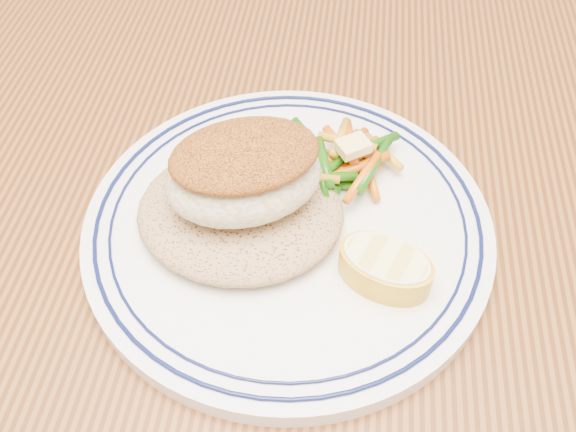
# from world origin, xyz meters

# --- Properties ---
(dining_table) EXTENTS (1.50, 0.90, 0.75)m
(dining_table) POSITION_xyz_m (0.00, 0.00, 0.65)
(dining_table) COLOR #4D270F
(dining_table) RESTS_ON ground
(plate) EXTENTS (0.30, 0.30, 0.02)m
(plate) POSITION_xyz_m (0.01, 0.03, 0.76)
(plate) COLOR white
(plate) RESTS_ON dining_table
(rice_pilaf) EXTENTS (0.15, 0.13, 0.03)m
(rice_pilaf) POSITION_xyz_m (-0.03, 0.03, 0.78)
(rice_pilaf) COLOR #98734C
(rice_pilaf) RESTS_ON plate
(fish_fillet) EXTENTS (0.13, 0.11, 0.05)m
(fish_fillet) POSITION_xyz_m (-0.02, 0.03, 0.81)
(fish_fillet) COLOR beige
(fish_fillet) RESTS_ON rice_pilaf
(vegetable_pile) EXTENTS (0.10, 0.11, 0.03)m
(vegetable_pile) POSITION_xyz_m (0.04, 0.08, 0.78)
(vegetable_pile) COLOR #18530A
(vegetable_pile) RESTS_ON plate
(butter_pat) EXTENTS (0.03, 0.03, 0.01)m
(butter_pat) POSITION_xyz_m (0.05, 0.08, 0.80)
(butter_pat) COLOR #F4D777
(butter_pat) RESTS_ON vegetable_pile
(lemon_wedge) EXTENTS (0.08, 0.08, 0.03)m
(lemon_wedge) POSITION_xyz_m (0.08, -0.01, 0.78)
(lemon_wedge) COLOR yellow
(lemon_wedge) RESTS_ON plate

